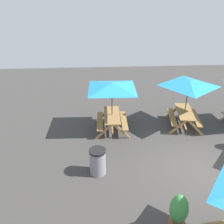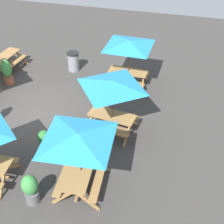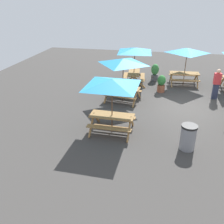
{
  "view_description": "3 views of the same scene",
  "coord_description": "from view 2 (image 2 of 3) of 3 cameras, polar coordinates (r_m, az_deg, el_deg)",
  "views": [
    {
      "loc": [
        -6.74,
        3.89,
        5.93
      ],
      "look_at": [
        3.24,
        3.24,
        0.9
      ],
      "focal_mm": 40.0,
      "sensor_mm": 36.0,
      "label": 1
    },
    {
      "loc": [
        5.76,
        -9.2,
        8.06
      ],
      "look_at": [
        3.36,
        -0.16,
        0.9
      ],
      "focal_mm": 50.0,
      "sensor_mm": 36.0,
      "label": 2
    },
    {
      "loc": [
        1.37,
        12.18,
        5.23
      ],
      "look_at": [
        3.24,
        3.24,
        0.9
      ],
      "focal_mm": 40.0,
      "sensor_mm": 36.0,
      "label": 3
    }
  ],
  "objects": [
    {
      "name": "ground_plane",
      "position": [
        13.52,
        -13.73,
        -0.41
      ],
      "size": [
        26.65,
        26.65,
        0.0
      ],
      "primitive_type": "plane",
      "color": "#3D3A38",
      "rests_on": "ground"
    },
    {
      "name": "potted_plant_1",
      "position": [
        15.57,
        -18.66,
        7.01
      ],
      "size": [
        0.48,
        0.48,
        1.3
      ],
      "color": "#935138",
      "rests_on": "ground"
    },
    {
      "name": "trash_bin_gray",
      "position": [
        16.13,
        -7.09,
        9.17
      ],
      "size": [
        0.59,
        0.59,
        0.98
      ],
      "color": "gray",
      "rests_on": "ground"
    },
    {
      "name": "picnic_table_6",
      "position": [
        16.98,
        -18.92,
        9.14
      ],
      "size": [
        1.69,
        1.93,
        0.81
      ],
      "rotation": [
        0.0,
        0.0,
        1.46
      ],
      "color": "olive",
      "rests_on": "ground"
    },
    {
      "name": "picnic_table_5",
      "position": [
        9.0,
        -6.21,
        -5.27
      ],
      "size": [
        2.82,
        2.82,
        2.34
      ],
      "rotation": [
        0.0,
        0.0,
        1.65
      ],
      "color": "olive",
      "rests_on": "ground"
    },
    {
      "name": "picnic_table_0",
      "position": [
        14.08,
        3.12,
        11.82
      ],
      "size": [
        2.83,
        2.83,
        2.34
      ],
      "rotation": [
        0.0,
        0.0,
        -0.03
      ],
      "color": "olive",
      "rests_on": "ground"
    },
    {
      "name": "picnic_table_1",
      "position": [
        11.15,
        0.0,
        4.44
      ],
      "size": [
        2.27,
        2.27,
        2.34
      ],
      "rotation": [
        0.0,
        0.0,
        -0.15
      ],
      "color": "olive",
      "rests_on": "ground"
    },
    {
      "name": "potted_plant_0",
      "position": [
        11.33,
        -12.16,
        -5.31
      ],
      "size": [
        0.48,
        0.48,
        1.0
      ],
      "color": "#935138",
      "rests_on": "ground"
    },
    {
      "name": "potted_plant_2",
      "position": [
        9.89,
        -14.67,
        -13.37
      ],
      "size": [
        0.5,
        0.5,
        1.11
      ],
      "color": "#59595B",
      "rests_on": "ground"
    }
  ]
}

